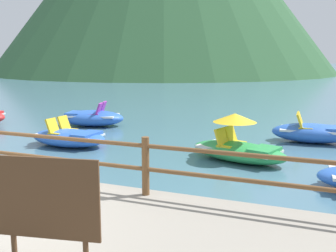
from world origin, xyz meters
name	(u,v)px	position (x,y,z in m)	size (l,w,h in m)	color
ground_plane	(279,81)	(0.00, 40.00, 0.00)	(200.00, 200.00, 0.00)	#477084
dock_railing	(26,147)	(0.00, 1.55, 0.98)	(23.92, 0.12, 0.95)	brown
sign_board	(46,200)	(2.36, -0.85, 1.13)	(1.16, 0.27, 1.19)	silver
pedal_boat_0	(312,132)	(4.62, 8.72, 0.31)	(2.40, 1.27, 0.90)	blue
pedal_boat_1	(92,118)	(-3.20, 8.72, 0.31)	(2.63, 1.84, 0.91)	blue
pedal_boat_3	(69,137)	(-1.97, 5.56, 0.26)	(2.43, 1.40, 0.83)	blue
pedal_boat_6	(238,146)	(3.00, 5.71, 0.37)	(2.79, 1.85, 1.20)	green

